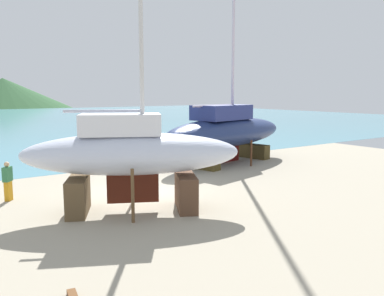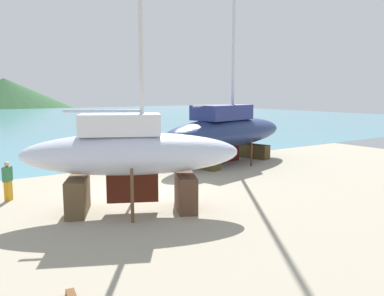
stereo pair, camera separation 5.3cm
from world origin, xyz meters
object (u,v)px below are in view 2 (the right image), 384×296
(sailboat_small_center, at_px, (131,154))
(barrel_tipped_center, at_px, (135,175))
(worker, at_px, (8,180))
(sailboat_large_starboard, at_px, (227,131))

(sailboat_small_center, distance_m, barrel_tipped_center, 5.70)
(barrel_tipped_center, bearing_deg, worker, -175.90)
(worker, bearing_deg, sailboat_large_starboard, -132.66)
(sailboat_small_center, xyz_separation_m, barrel_tipped_center, (2.47, 4.75, -1.94))
(worker, bearing_deg, sailboat_small_center, 169.36)
(sailboat_small_center, height_order, worker, sailboat_small_center)
(sailboat_small_center, bearing_deg, sailboat_large_starboard, 58.90)
(worker, relative_size, barrel_tipped_center, 1.79)
(sailboat_small_center, bearing_deg, worker, 156.53)
(sailboat_small_center, height_order, barrel_tipped_center, sailboat_small_center)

